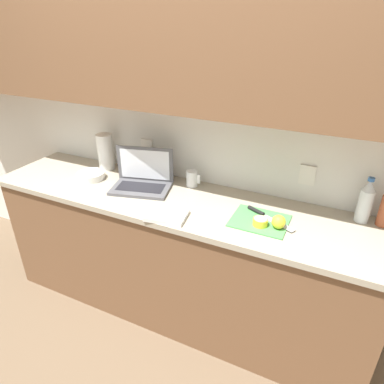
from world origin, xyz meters
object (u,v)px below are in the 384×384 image
(lemon_half_cut, at_px, (260,222))
(paper_towel_roll, at_px, (106,152))
(measuring_cup, at_px, (192,178))
(laptop, at_px, (143,179))
(knife, at_px, (262,214))
(bowl_white, at_px, (91,176))
(cutting_board, at_px, (260,221))
(lemon_whole_beside, at_px, (279,222))
(bottle_green_soda, at_px, (365,202))

(lemon_half_cut, relative_size, paper_towel_roll, 0.30)
(measuring_cup, height_order, paper_towel_roll, paper_towel_roll)
(laptop, height_order, knife, laptop)
(measuring_cup, bearing_deg, bowl_white, -163.69)
(cutting_board, relative_size, bowl_white, 1.64)
(bowl_white, bearing_deg, paper_towel_roll, 93.31)
(knife, height_order, lemon_half_cut, lemon_half_cut)
(lemon_half_cut, bearing_deg, lemon_whole_beside, 9.41)
(cutting_board, bearing_deg, lemon_whole_beside, -17.04)
(lemon_half_cut, xyz_separation_m, paper_towel_roll, (-1.23, 0.28, 0.10))
(measuring_cup, bearing_deg, cutting_board, -24.50)
(bottle_green_soda, relative_size, bowl_white, 1.40)
(laptop, bearing_deg, lemon_half_cut, -23.91)
(bottle_green_soda, distance_m, measuring_cup, 1.03)
(laptop, distance_m, knife, 0.81)
(laptop, distance_m, lemon_half_cut, 0.84)
(cutting_board, relative_size, lemon_whole_beside, 4.13)
(laptop, relative_size, bowl_white, 2.27)
(lemon_whole_beside, distance_m, paper_towel_roll, 1.35)
(measuring_cup, bearing_deg, lemon_whole_beside, -23.28)
(cutting_board, height_order, paper_towel_roll, paper_towel_roll)
(cutting_board, relative_size, knife, 1.03)
(knife, height_order, lemon_whole_beside, lemon_whole_beside)
(bottle_green_soda, bearing_deg, lemon_whole_beside, -144.50)
(bowl_white, bearing_deg, lemon_whole_beside, -3.18)
(laptop, height_order, bottle_green_soda, bottle_green_soda)
(laptop, height_order, cutting_board, laptop)
(cutting_board, relative_size, bottle_green_soda, 1.17)
(cutting_board, xyz_separation_m, lemon_whole_beside, (0.11, -0.03, 0.04))
(knife, bearing_deg, bottle_green_soda, 45.43)
(knife, xyz_separation_m, paper_towel_roll, (-1.21, 0.18, 0.11))
(laptop, bearing_deg, measuring_cup, 13.49)
(lemon_whole_beside, height_order, bottle_green_soda, bottle_green_soda)
(knife, xyz_separation_m, lemon_half_cut, (0.02, -0.10, 0.01))
(cutting_board, distance_m, bowl_white, 1.20)
(bowl_white, bearing_deg, laptop, 6.69)
(cutting_board, height_order, knife, knife)
(knife, height_order, bowl_white, bowl_white)
(measuring_cup, bearing_deg, paper_towel_roll, -179.62)
(cutting_board, relative_size, measuring_cup, 2.82)
(lemon_half_cut, bearing_deg, knife, 99.12)
(laptop, distance_m, measuring_cup, 0.32)
(bowl_white, relative_size, paper_towel_roll, 0.71)
(cutting_board, relative_size, paper_towel_roll, 1.17)
(knife, distance_m, bottle_green_soda, 0.55)
(measuring_cup, bearing_deg, laptop, -151.85)
(laptop, xyz_separation_m, measuring_cup, (0.29, 0.15, -0.01))
(paper_towel_roll, bearing_deg, lemon_whole_beside, -11.42)
(bottle_green_soda, xyz_separation_m, paper_towel_roll, (-1.72, -0.01, 0.01))
(knife, distance_m, measuring_cup, 0.56)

